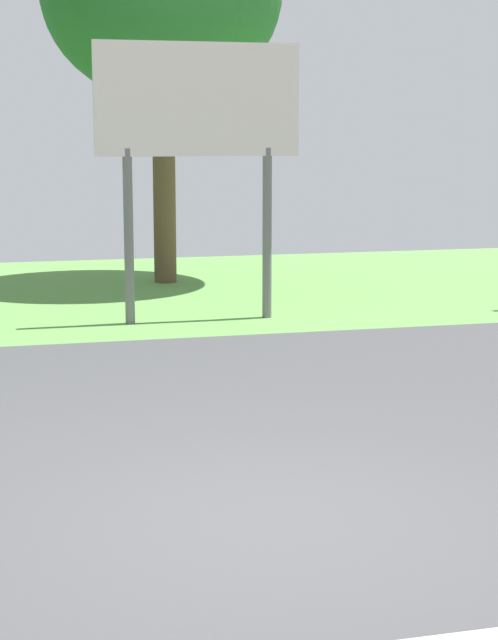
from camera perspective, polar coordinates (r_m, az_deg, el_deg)
The scene contains 2 objects.
ground_plane at distance 9.54m, azimuth -3.89°, elevation -4.85°, with size 40.00×22.00×0.20m.
roadside_billboard at distance 13.51m, azimuth -2.75°, elevation 10.68°, with size 2.60×0.12×3.50m.
Camera 1 is at (-1.66, -6.12, 2.41)m, focal length 59.60 mm.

